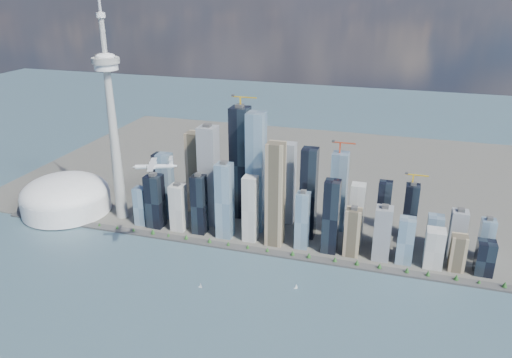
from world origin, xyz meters
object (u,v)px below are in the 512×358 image
(needle_tower, at_px, (112,117))
(sailboat_west, at_px, (200,286))
(sailboat_east, at_px, (296,287))
(dome_stadium, at_px, (66,196))
(airplane, at_px, (154,166))

(needle_tower, relative_size, sailboat_west, 54.63)
(sailboat_west, xyz_separation_m, sailboat_east, (162.87, 45.89, -0.09))
(needle_tower, bearing_deg, sailboat_west, -36.77)
(needle_tower, height_order, sailboat_west, needle_tower)
(dome_stadium, xyz_separation_m, airplane, (331.06, -168.11, 169.48))
(airplane, distance_m, sailboat_east, 326.10)
(needle_tower, relative_size, airplane, 7.45)
(needle_tower, xyz_separation_m, airplane, (191.06, -178.11, -26.92))
(airplane, bearing_deg, sailboat_west, -40.79)
(dome_stadium, bearing_deg, sailboat_west, -25.40)
(needle_tower, xyz_separation_m, sailboat_east, (443.64, -163.91, -232.70))
(sailboat_west, bearing_deg, dome_stadium, 158.15)
(dome_stadium, distance_m, sailboat_east, 604.68)
(airplane, height_order, sailboat_east, airplane)
(airplane, bearing_deg, needle_tower, 115.68)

